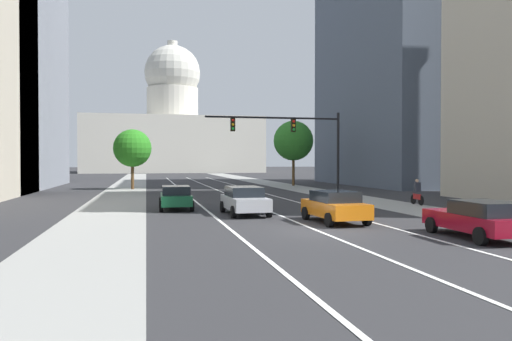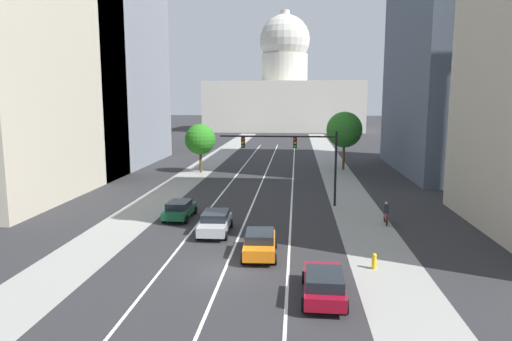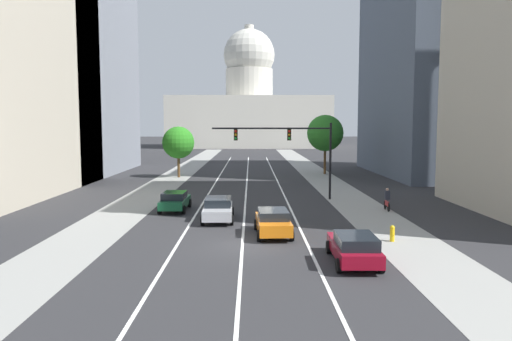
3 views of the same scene
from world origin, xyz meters
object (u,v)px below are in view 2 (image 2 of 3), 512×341
object	(u,v)px
traffic_signal_mast	(297,151)
fire_hydrant	(374,261)
street_tree_mid_right	(344,130)
car_crimson	(324,284)
car_green	(180,209)
cyclist	(386,213)
car_orange	(260,243)
capitol_building	(284,94)
car_silver	(215,222)
street_tree_near_left	(200,139)

from	to	relation	value
traffic_signal_mast	fire_hydrant	world-z (taller)	traffic_signal_mast
street_tree_mid_right	car_crimson	bearing A→B (deg)	-96.82
car_green	street_tree_mid_right	bearing A→B (deg)	-28.78
car_green	cyclist	xyz separation A→B (m)	(15.87, -0.23, 0.09)
fire_hydrant	cyclist	world-z (taller)	cyclist
traffic_signal_mast	cyclist	bearing A→B (deg)	-40.04
car_orange	fire_hydrant	bearing A→B (deg)	-106.48
capitol_building	cyclist	xyz separation A→B (m)	(10.64, -105.99, -10.00)
car_green	car_crimson	bearing A→B (deg)	-142.13
car_silver	street_tree_near_left	world-z (taller)	street_tree_near_left
car_orange	capitol_building	bearing A→B (deg)	-1.62
traffic_signal_mast	street_tree_mid_right	bearing A→B (deg)	73.87
car_green	street_tree_near_left	bearing A→B (deg)	8.76
capitol_building	traffic_signal_mast	bearing A→B (deg)	-87.76
traffic_signal_mast	fire_hydrant	distance (m)	16.39
capitol_building	fire_hydrant	world-z (taller)	capitol_building
car_green	street_tree_near_left	distance (m)	23.41
car_crimson	car_green	distance (m)	17.45
cyclist	street_tree_near_left	world-z (taller)	street_tree_near_left
capitol_building	street_tree_near_left	distance (m)	83.49
car_green	street_tree_near_left	xyz separation A→B (m)	(-3.12, 22.94, 3.49)
car_orange	street_tree_mid_right	size ratio (longest dim) A/B	0.57
street_tree_near_left	car_silver	bearing A→B (deg)	-76.10
car_orange	street_tree_mid_right	distance (m)	36.21
car_crimson	car_orange	bearing A→B (deg)	32.24
car_orange	cyclist	bearing A→B (deg)	-50.77
capitol_building	fire_hydrant	bearing A→B (deg)	-85.92
car_crimson	car_orange	world-z (taller)	car_orange
capitol_building	car_silver	bearing A→B (deg)	-90.91
traffic_signal_mast	cyclist	size ratio (longest dim) A/B	5.95
car_crimson	cyclist	size ratio (longest dim) A/B	2.72
car_orange	traffic_signal_mast	distance (m)	14.33
car_crimson	fire_hydrant	bearing A→B (deg)	-34.52
car_green	street_tree_mid_right	distance (m)	31.20
cyclist	street_tree_mid_right	size ratio (longest dim) A/B	0.22
traffic_signal_mast	fire_hydrant	bearing A→B (deg)	-74.15
capitol_building	street_tree_near_left	world-z (taller)	capitol_building
car_crimson	street_tree_mid_right	distance (m)	41.28
capitol_building	cyclist	size ratio (longest dim) A/B	26.32
car_crimson	traffic_signal_mast	distance (m)	19.84
car_green	traffic_signal_mast	size ratio (longest dim) A/B	0.43
car_orange	traffic_signal_mast	xyz separation A→B (m)	(2.18, 13.57, 4.05)
capitol_building	car_orange	xyz separation A→B (m)	(1.74, -113.92, -10.05)
capitol_building	cyclist	world-z (taller)	capitol_building
traffic_signal_mast	cyclist	world-z (taller)	traffic_signal_mast
capitol_building	car_crimson	size ratio (longest dim) A/B	9.67
car_green	street_tree_near_left	world-z (taller)	street_tree_near_left
traffic_signal_mast	car_orange	bearing A→B (deg)	-99.12
car_silver	traffic_signal_mast	distance (m)	11.51
car_silver	fire_hydrant	distance (m)	11.67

